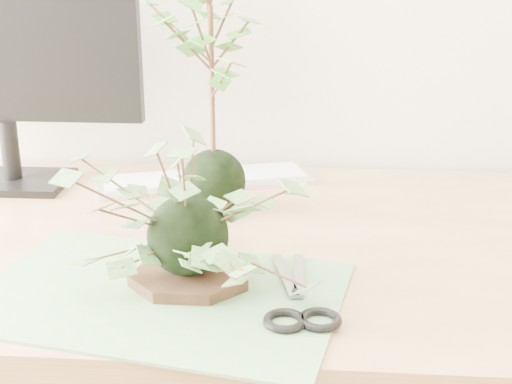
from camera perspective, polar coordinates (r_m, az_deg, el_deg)
desk at (r=1.11m, az=-0.99°, el=-7.65°), size 1.60×0.70×0.74m
cutting_mat at (r=0.90m, az=-7.80°, el=-8.05°), size 0.50×0.38×0.00m
stone_dish at (r=0.91m, az=-5.35°, el=-6.88°), size 0.16×0.16×0.01m
ivy_kokedama at (r=0.87m, az=-5.57°, el=-0.57°), size 0.37×0.37×0.20m
maple_kokedama at (r=1.10m, az=-3.64°, el=13.35°), size 0.27×0.27×0.43m
keyboard at (r=1.30m, az=-4.09°, el=1.00°), size 0.40×0.23×0.01m
monitor at (r=1.31m, az=-19.79°, el=10.86°), size 0.48×0.14×0.43m
scissors at (r=0.85m, az=3.26°, el=-9.33°), size 0.10×0.21×0.01m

